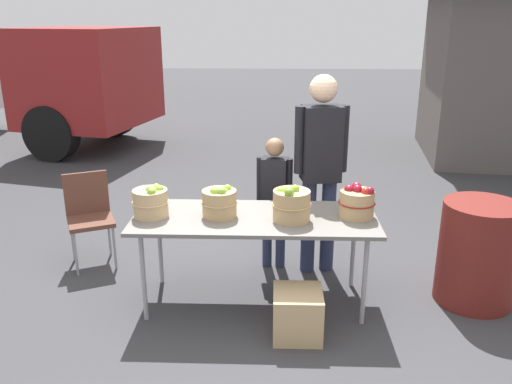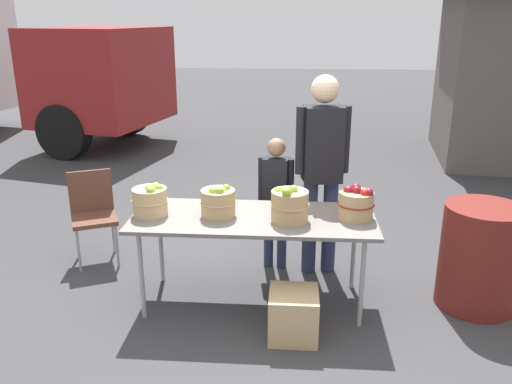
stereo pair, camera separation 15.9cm
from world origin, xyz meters
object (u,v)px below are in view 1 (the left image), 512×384
apple_basket_red_0 (357,202)px  apple_basket_green_2 (291,204)px  apple_basket_green_1 (219,202)px  child_customer (274,193)px  trash_barrel (478,253)px  folding_chair (89,212)px  apple_basket_green_0 (151,202)px  market_table (255,222)px  vendor_adult (321,160)px  produce_crate (297,314)px

apple_basket_red_0 → apple_basket_green_2: bearing=-169.6°
apple_basket_green_1 → apple_basket_red_0: bearing=1.8°
apple_basket_green_2 → child_customer: size_ratio=0.25×
child_customer → trash_barrel: child_customer is taller
apple_basket_red_0 → folding_chair: apple_basket_red_0 is taller
apple_basket_green_0 → apple_basket_green_2: bearing=-2.6°
market_table → vendor_adult: bearing=47.4°
apple_basket_green_2 → apple_basket_red_0: apple_basket_green_2 is taller
apple_basket_green_0 → trash_barrel: (2.60, 0.11, -0.45)m
apple_basket_green_2 → apple_basket_green_1: bearing=173.7°
vendor_adult → apple_basket_red_0: bearing=102.8°
apple_basket_red_0 → produce_crate: bearing=-133.0°
apple_basket_green_1 → vendor_adult: size_ratio=0.16×
trash_barrel → vendor_adult: bearing=157.6°
apple_basket_green_0 → vendor_adult: size_ratio=0.16×
market_table → child_customer: bearing=76.9°
apple_basket_green_1 → vendor_adult: vendor_adult is taller
apple_basket_green_0 → trash_barrel: apple_basket_green_0 is taller
vendor_adult → market_table: bearing=37.5°
market_table → apple_basket_green_2: bearing=-14.0°
apple_basket_green_0 → apple_basket_green_1: same height
apple_basket_green_1 → market_table: bearing=1.8°
market_table → apple_basket_red_0: (0.79, 0.02, 0.16)m
apple_basket_red_0 → vendor_adult: vendor_adult is taller
apple_basket_green_0 → folding_chair: apple_basket_green_0 is taller
apple_basket_green_0 → produce_crate: 1.40m
market_table → child_customer: child_customer is taller
apple_basket_green_2 → child_customer: child_customer is taller
market_table → child_customer: size_ratio=1.55×
apple_basket_green_0 → apple_basket_red_0: size_ratio=1.01×
child_customer → apple_basket_red_0: bearing=145.2°
trash_barrel → market_table: bearing=-177.2°
apple_basket_green_1 → apple_basket_red_0: (1.06, 0.03, 0.00)m
folding_chair → apple_basket_green_1: bearing=-53.1°
apple_basket_green_1 → apple_basket_green_0: bearing=-178.8°
apple_basket_green_0 → vendor_adult: 1.50m
apple_basket_green_0 → apple_basket_green_1: bearing=1.2°
market_table → apple_basket_red_0: apple_basket_red_0 is taller
apple_basket_green_2 → vendor_adult: (0.27, 0.67, 0.17)m
apple_basket_green_2 → trash_barrel: (1.51, 0.16, -0.46)m
apple_basket_green_2 → trash_barrel: 1.59m
apple_basket_green_1 → folding_chair: 1.51m
market_table → folding_chair: 1.72m
vendor_adult → folding_chair: vendor_adult is taller
market_table → produce_crate: bearing=-55.1°
apple_basket_green_2 → produce_crate: (0.05, -0.40, -0.70)m
vendor_adult → child_customer: vendor_adult is taller
apple_basket_red_0 → folding_chair: bearing=164.3°
apple_basket_green_0 → produce_crate: apple_basket_green_0 is taller
market_table → apple_basket_red_0: 0.81m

